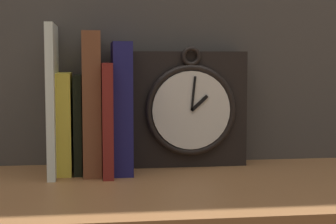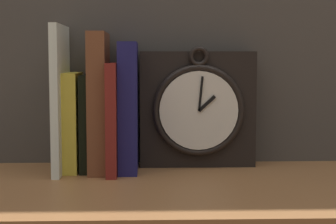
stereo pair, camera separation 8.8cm
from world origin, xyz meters
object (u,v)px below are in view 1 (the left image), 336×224
object	(u,v)px
book_slot0_white	(53,100)
book_slot4_maroon	(107,118)
book_slot5_navy	(122,107)
clock	(189,109)
book_slot1_yellow	(65,123)
book_slot2_black	(78,123)
book_slot3_brown	(92,103)

from	to	relation	value
book_slot0_white	book_slot4_maroon	world-z (taller)	book_slot0_white
book_slot0_white	book_slot5_navy	distance (m)	0.12
clock	book_slot0_white	distance (m)	0.25
book_slot1_yellow	book_slot2_black	xyz separation A→B (m)	(0.02, 0.00, -0.00)
book_slot1_yellow	clock	bearing A→B (deg)	6.80
book_slot1_yellow	book_slot4_maroon	world-z (taller)	book_slot4_maroon
clock	book_slot0_white	xyz separation A→B (m)	(-0.24, -0.04, 0.02)
book_slot0_white	book_slot1_yellow	world-z (taller)	book_slot0_white
book_slot0_white	book_slot2_black	size ratio (longest dim) A/B	1.51
book_slot4_maroon	book_slot0_white	bearing A→B (deg)	178.81
book_slot5_navy	book_slot3_brown	bearing A→B (deg)	-177.84
book_slot1_yellow	book_slot4_maroon	size ratio (longest dim) A/B	0.91
book_slot1_yellow	book_slot2_black	size ratio (longest dim) A/B	1.02
clock	book_slot2_black	size ratio (longest dim) A/B	1.30
book_slot0_white	book_slot3_brown	size ratio (longest dim) A/B	1.05
book_slot5_navy	book_slot0_white	bearing A→B (deg)	-175.54
book_slot4_maroon	book_slot5_navy	size ratio (longest dim) A/B	0.84
clock	book_slot2_black	bearing A→B (deg)	-172.70
book_slot4_maroon	book_slot5_navy	distance (m)	0.03
book_slot4_maroon	book_slot5_navy	bearing A→B (deg)	22.99
book_slot2_black	book_slot3_brown	size ratio (longest dim) A/B	0.70
book_slot1_yellow	book_slot3_brown	xyz separation A→B (m)	(0.05, -0.01, 0.04)
book_slot2_black	book_slot4_maroon	xyz separation A→B (m)	(0.05, -0.02, 0.01)
clock	book_slot3_brown	size ratio (longest dim) A/B	0.90
book_slot2_black	book_slot5_navy	distance (m)	0.08
book_slot2_black	book_slot5_navy	world-z (taller)	book_slot5_navy
book_slot3_brown	book_slot4_maroon	bearing A→B (deg)	-19.65
book_slot3_brown	book_slot5_navy	xyz separation A→B (m)	(0.05, 0.00, -0.01)
clock	book_slot3_brown	xyz separation A→B (m)	(-0.18, -0.04, 0.02)
clock	book_slot5_navy	bearing A→B (deg)	-165.04
book_slot3_brown	book_slot4_maroon	distance (m)	0.04
clock	book_slot1_yellow	distance (m)	0.23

